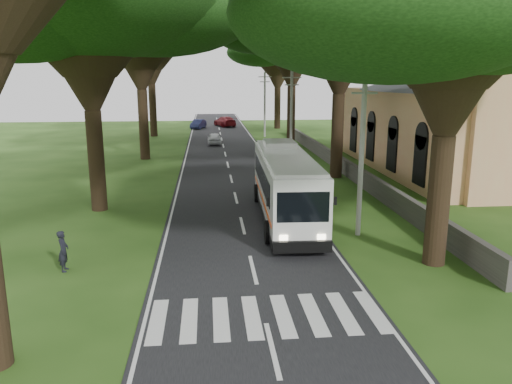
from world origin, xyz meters
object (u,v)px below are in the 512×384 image
at_px(pole_mid, 291,116).
at_px(distant_car_c, 225,121).
at_px(church, 455,110).
at_px(coach_bus, 285,184).
at_px(pedestrian, 63,251).
at_px(pole_near, 362,150).
at_px(distant_car_b, 198,124).
at_px(pole_far, 265,103).
at_px(distant_car_a, 215,138).

bearing_deg(pole_mid, distant_car_c, 97.71).
height_order(church, coach_bus, church).
distance_m(distant_car_c, pedestrian, 57.37).
height_order(coach_bus, distant_car_c, coach_bus).
distance_m(pole_near, distant_car_c, 53.69).
relative_size(coach_bus, pedestrian, 7.32).
bearing_deg(coach_bus, pole_mid, 81.42).
height_order(pole_mid, distant_car_b, pole_mid).
bearing_deg(pole_far, coach_bus, -94.83).
distance_m(church, distant_car_a, 26.24).
distance_m(coach_bus, distant_car_b, 47.81).
height_order(pole_mid, distant_car_a, pole_mid).
bearing_deg(pole_far, pedestrian, -106.66).
height_order(pole_near, pedestrian, pole_near).
bearing_deg(church, pole_far, 116.82).
relative_size(pole_mid, distant_car_c, 1.54).
bearing_deg(distant_car_b, church, -43.54).
xyz_separation_m(distant_car_b, distant_car_c, (3.98, 2.78, 0.09)).
xyz_separation_m(distant_car_a, distant_car_b, (-2.08, 17.25, 0.01)).
bearing_deg(distant_car_b, pole_mid, -58.77).
relative_size(coach_bus, distant_car_c, 2.34).
relative_size(church, coach_bus, 1.98).
distance_m(coach_bus, distant_car_c, 50.30).
relative_size(church, distant_car_a, 6.28).
height_order(pole_near, distant_car_c, pole_near).
bearing_deg(pole_mid, pole_far, 90.00).
relative_size(pole_mid, distant_car_b, 1.99).
relative_size(pole_far, distant_car_c, 1.54).
bearing_deg(distant_car_a, distant_car_c, -95.63).
relative_size(church, pole_far, 3.00).
relative_size(distant_car_a, pedestrian, 2.30).
xyz_separation_m(pole_near, coach_bus, (-3.11, 3.13, -2.27)).
xyz_separation_m(church, distant_car_a, (-18.79, 17.82, -4.23)).
height_order(church, pole_near, church).
bearing_deg(pole_far, distant_car_a, -134.08).
bearing_deg(coach_bus, distant_car_c, 93.48).
distance_m(distant_car_a, distant_car_c, 20.12).
bearing_deg(pole_near, pole_mid, 90.00).
distance_m(church, pole_far, 27.41).
height_order(pole_far, pedestrian, pole_far).
xyz_separation_m(church, pole_mid, (-12.36, 4.45, -0.73)).
bearing_deg(distant_car_a, pole_far, -134.29).
xyz_separation_m(pole_near, distant_car_a, (-6.42, 33.37, -3.50)).
bearing_deg(distant_car_b, distant_car_c, 50.65).
bearing_deg(church, pole_mid, 160.19).
distance_m(pole_near, distant_car_b, 51.45).
bearing_deg(distant_car_c, pole_far, 89.89).
distance_m(church, pole_mid, 13.16).
relative_size(pole_far, distant_car_a, 2.09).
distance_m(pole_far, distant_car_a, 9.88).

